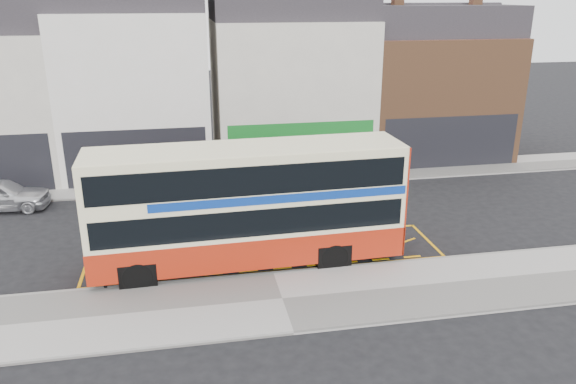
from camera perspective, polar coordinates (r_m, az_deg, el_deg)
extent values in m
plane|color=black|center=(21.49, -1.68, -8.04)|extent=(120.00, 120.00, 0.00)
cube|color=#A7A39E|center=(19.47, -0.59, -10.93)|extent=(40.00, 4.00, 0.15)
cube|color=gray|center=(21.13, -1.52, -8.33)|extent=(40.00, 0.15, 0.15)
cube|color=#A7A39E|center=(31.55, -4.83, 1.23)|extent=(50.00, 3.00, 0.15)
cube|color=white|center=(34.36, -15.07, 9.75)|extent=(8.00, 8.00, 9.00)
cube|color=black|center=(31.10, -15.06, 3.28)|extent=(7.36, 0.06, 3.20)
cube|color=black|center=(31.17, -15.03, 2.94)|extent=(5.60, 0.04, 2.00)
cube|color=beige|center=(34.90, 0.07, 10.13)|extent=(9.00, 8.00, 8.50)
cube|color=#28262B|center=(34.43, 0.07, 18.62)|extent=(9.00, 7.20, 1.80)
cube|color=#136B20|center=(31.65, 1.41, 4.23)|extent=(8.28, 0.06, 3.20)
cube|color=black|center=(31.72, 1.40, 3.89)|extent=(6.30, 0.04, 2.00)
cube|color=brown|center=(37.69, 13.83, 9.51)|extent=(9.00, 8.00, 7.50)
cube|color=#28262B|center=(37.21, 14.43, 16.57)|extent=(9.00, 7.20, 1.80)
cube|color=black|center=(34.61, 16.20, 4.79)|extent=(8.28, 0.06, 3.20)
cube|color=black|center=(34.68, 16.15, 4.48)|extent=(6.30, 0.04, 2.00)
cube|color=#FBF2BF|center=(21.12, -4.13, -1.11)|extent=(11.75, 3.01, 4.30)
cube|color=#A7210D|center=(21.72, -4.03, -4.98)|extent=(11.79, 3.06, 1.17)
cube|color=#A7210D|center=(22.63, 10.59, 0.03)|extent=(0.14, 2.69, 4.30)
cube|color=black|center=(21.22, -4.11, -1.85)|extent=(11.28, 3.06, 1.01)
cube|color=black|center=(20.70, -4.22, 2.26)|extent=(11.28, 3.06, 1.06)
cube|color=#0D3494|center=(21.09, -1.32, 0.52)|extent=(9.41, 2.99, 0.32)
cube|color=black|center=(21.36, -19.74, -3.63)|extent=(0.14, 2.44, 1.70)
cube|color=black|center=(20.74, -20.32, 1.10)|extent=(0.14, 2.44, 1.06)
cube|color=black|center=(21.00, -20.02, -1.10)|extent=(0.11, 1.86, 0.37)
cube|color=#FBF2BF|center=(20.48, -4.27, 4.39)|extent=(11.74, 2.91, 0.13)
cylinder|color=black|center=(20.69, -15.01, -8.27)|extent=(1.07, 0.33, 1.06)
cylinder|color=black|center=(22.85, -14.82, -5.49)|extent=(1.07, 0.33, 1.06)
cylinder|color=black|center=(21.45, 4.69, -6.57)|extent=(1.07, 0.33, 1.06)
cylinder|color=black|center=(23.55, 2.99, -4.06)|extent=(1.07, 0.33, 1.06)
cube|color=black|center=(20.43, -18.48, -5.40)|extent=(0.11, 0.11, 3.07)
cube|color=white|center=(19.89, -17.99, -2.18)|extent=(0.55, 0.09, 0.45)
cube|color=white|center=(20.32, -18.56, -4.28)|extent=(0.36, 0.06, 0.51)
imported|color=silver|center=(30.44, -27.19, -0.25)|extent=(4.62, 2.10, 1.54)
imported|color=#46494E|center=(30.02, -2.73, 1.50)|extent=(4.06, 1.44, 1.33)
imported|color=white|center=(31.53, 7.74, 2.17)|extent=(4.70, 2.99, 1.27)
cylinder|color=black|center=(33.27, 4.91, 4.01)|extent=(0.24, 0.24, 2.17)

